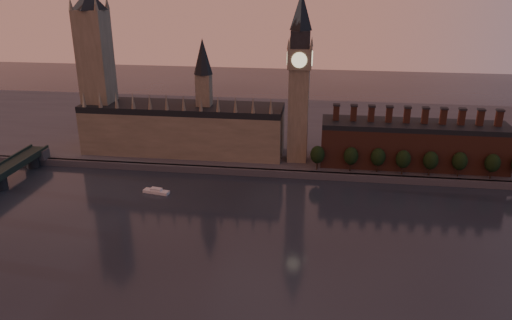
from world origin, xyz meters
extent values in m
plane|color=black|center=(0.00, 0.00, 0.00)|extent=(900.00, 900.00, 0.00)
cube|color=#46464B|center=(0.00, 90.00, 2.00)|extent=(900.00, 4.00, 4.00)
cube|color=#46464B|center=(0.00, 180.00, 2.00)|extent=(900.00, 180.00, 4.00)
cube|color=gray|center=(-65.00, 115.00, 18.00)|extent=(130.00, 30.00, 28.00)
cube|color=black|center=(-65.00, 115.00, 34.00)|extent=(130.00, 30.00, 4.00)
cube|color=gray|center=(-50.00, 115.00, 44.00)|extent=(9.00, 9.00, 24.00)
cone|color=black|center=(-50.00, 115.00, 67.00)|extent=(12.00, 12.00, 22.00)
cone|color=gray|center=(-124.00, 101.00, 41.00)|extent=(2.60, 2.60, 10.00)
cone|color=gray|center=(-113.27, 101.00, 41.00)|extent=(2.60, 2.60, 10.00)
cone|color=gray|center=(-102.55, 101.00, 41.00)|extent=(2.60, 2.60, 10.00)
cone|color=gray|center=(-91.82, 101.00, 41.00)|extent=(2.60, 2.60, 10.00)
cone|color=gray|center=(-81.09, 101.00, 41.00)|extent=(2.60, 2.60, 10.00)
cone|color=gray|center=(-70.36, 101.00, 41.00)|extent=(2.60, 2.60, 10.00)
cone|color=gray|center=(-59.64, 101.00, 41.00)|extent=(2.60, 2.60, 10.00)
cone|color=gray|center=(-48.91, 101.00, 41.00)|extent=(2.60, 2.60, 10.00)
cone|color=gray|center=(-38.18, 101.00, 41.00)|extent=(2.60, 2.60, 10.00)
cone|color=gray|center=(-27.45, 101.00, 41.00)|extent=(2.60, 2.60, 10.00)
cone|color=gray|center=(-16.73, 101.00, 41.00)|extent=(2.60, 2.60, 10.00)
cone|color=gray|center=(-6.00, 101.00, 41.00)|extent=(2.60, 2.60, 10.00)
cube|color=gray|center=(-120.00, 115.00, 49.00)|extent=(18.00, 18.00, 90.00)
cone|color=gray|center=(-128.00, 107.00, 98.00)|extent=(3.00, 3.00, 8.00)
cone|color=gray|center=(-112.00, 107.00, 98.00)|extent=(3.00, 3.00, 8.00)
cone|color=gray|center=(-128.00, 123.00, 98.00)|extent=(3.00, 3.00, 8.00)
cone|color=gray|center=(-112.00, 123.00, 98.00)|extent=(3.00, 3.00, 8.00)
cube|color=gray|center=(10.00, 110.00, 33.00)|extent=(12.00, 12.00, 58.00)
cube|color=gray|center=(10.00, 110.00, 68.00)|extent=(14.00, 14.00, 12.00)
cube|color=#232326|center=(10.00, 110.00, 79.00)|extent=(11.00, 11.00, 10.00)
cone|color=black|center=(10.00, 110.00, 95.00)|extent=(13.00, 13.00, 22.00)
cylinder|color=beige|center=(10.00, 102.80, 68.00)|extent=(9.00, 0.50, 9.00)
cylinder|color=beige|center=(10.00, 117.20, 68.00)|extent=(9.00, 0.50, 9.00)
cylinder|color=beige|center=(2.80, 110.00, 68.00)|extent=(0.50, 9.00, 9.00)
cylinder|color=beige|center=(17.20, 110.00, 68.00)|extent=(0.50, 9.00, 9.00)
cone|color=gray|center=(3.50, 103.50, 77.00)|extent=(2.00, 2.00, 6.00)
cone|color=gray|center=(16.50, 103.50, 77.00)|extent=(2.00, 2.00, 6.00)
cone|color=gray|center=(3.50, 116.50, 77.00)|extent=(2.00, 2.00, 6.00)
cone|color=gray|center=(16.50, 116.50, 77.00)|extent=(2.00, 2.00, 6.00)
cube|color=brown|center=(80.00, 110.00, 16.00)|extent=(110.00, 25.00, 24.00)
cube|color=black|center=(80.00, 110.00, 29.50)|extent=(110.00, 25.00, 3.00)
cube|color=brown|center=(33.00, 110.00, 35.50)|extent=(3.50, 3.50, 9.00)
cube|color=#232326|center=(33.00, 110.00, 40.50)|extent=(4.20, 4.20, 1.00)
cube|color=brown|center=(43.44, 110.00, 35.50)|extent=(3.50, 3.50, 9.00)
cube|color=#232326|center=(43.44, 110.00, 40.50)|extent=(4.20, 4.20, 1.00)
cube|color=brown|center=(53.89, 110.00, 35.50)|extent=(3.50, 3.50, 9.00)
cube|color=#232326|center=(53.89, 110.00, 40.50)|extent=(4.20, 4.20, 1.00)
cube|color=brown|center=(64.33, 110.00, 35.50)|extent=(3.50, 3.50, 9.00)
cube|color=#232326|center=(64.33, 110.00, 40.50)|extent=(4.20, 4.20, 1.00)
cube|color=brown|center=(74.78, 110.00, 35.50)|extent=(3.50, 3.50, 9.00)
cube|color=#232326|center=(74.78, 110.00, 40.50)|extent=(4.20, 4.20, 1.00)
cube|color=brown|center=(85.22, 110.00, 35.50)|extent=(3.50, 3.50, 9.00)
cube|color=#232326|center=(85.22, 110.00, 40.50)|extent=(4.20, 4.20, 1.00)
cube|color=brown|center=(95.67, 110.00, 35.50)|extent=(3.50, 3.50, 9.00)
cube|color=#232326|center=(95.67, 110.00, 40.50)|extent=(4.20, 4.20, 1.00)
cube|color=brown|center=(106.11, 110.00, 35.50)|extent=(3.50, 3.50, 9.00)
cube|color=#232326|center=(106.11, 110.00, 40.50)|extent=(4.20, 4.20, 1.00)
cube|color=brown|center=(116.56, 110.00, 35.50)|extent=(3.50, 3.50, 9.00)
cube|color=#232326|center=(116.56, 110.00, 40.50)|extent=(4.20, 4.20, 1.00)
cube|color=brown|center=(127.00, 110.00, 35.50)|extent=(3.50, 3.50, 9.00)
cube|color=#232326|center=(127.00, 110.00, 40.50)|extent=(4.20, 4.20, 1.00)
cylinder|color=black|center=(22.97, 94.72, 7.00)|extent=(0.80, 0.80, 6.00)
ellipsoid|color=black|center=(22.97, 94.72, 13.50)|extent=(8.60, 8.60, 10.75)
cylinder|color=black|center=(42.69, 95.15, 7.00)|extent=(0.80, 0.80, 6.00)
ellipsoid|color=black|center=(42.69, 95.15, 13.50)|extent=(8.60, 8.60, 10.75)
cylinder|color=black|center=(58.46, 95.46, 7.00)|extent=(0.80, 0.80, 6.00)
ellipsoid|color=black|center=(58.46, 95.46, 13.50)|extent=(8.60, 8.60, 10.75)
cylinder|color=black|center=(72.68, 93.78, 7.00)|extent=(0.80, 0.80, 6.00)
ellipsoid|color=black|center=(72.68, 93.78, 13.50)|extent=(8.60, 8.60, 10.75)
cylinder|color=black|center=(88.14, 93.77, 7.00)|extent=(0.80, 0.80, 6.00)
ellipsoid|color=black|center=(88.14, 93.77, 13.50)|extent=(8.60, 8.60, 10.75)
cylinder|color=black|center=(104.50, 94.77, 7.00)|extent=(0.80, 0.80, 6.00)
ellipsoid|color=black|center=(104.50, 94.77, 13.50)|extent=(8.60, 8.60, 10.75)
cylinder|color=black|center=(122.30, 94.09, 7.00)|extent=(0.80, 0.80, 6.00)
ellipsoid|color=black|center=(122.30, 94.09, 13.50)|extent=(8.60, 8.60, 10.75)
cube|color=#46464B|center=(-155.00, 90.00, 7.00)|extent=(14.00, 8.00, 6.00)
cylinder|color=#232326|center=(-155.00, 51.00, 3.88)|extent=(8.00, 8.00, 7.75)
cylinder|color=#232326|center=(-155.00, 85.00, 3.88)|extent=(8.00, 8.00, 7.75)
cube|color=silver|center=(-65.14, 56.90, 0.85)|extent=(15.33, 6.85, 1.69)
cube|color=silver|center=(-65.14, 56.90, 2.33)|extent=(6.82, 4.27, 1.27)
camera|label=1|loc=(24.25, -187.13, 115.40)|focal=35.00mm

